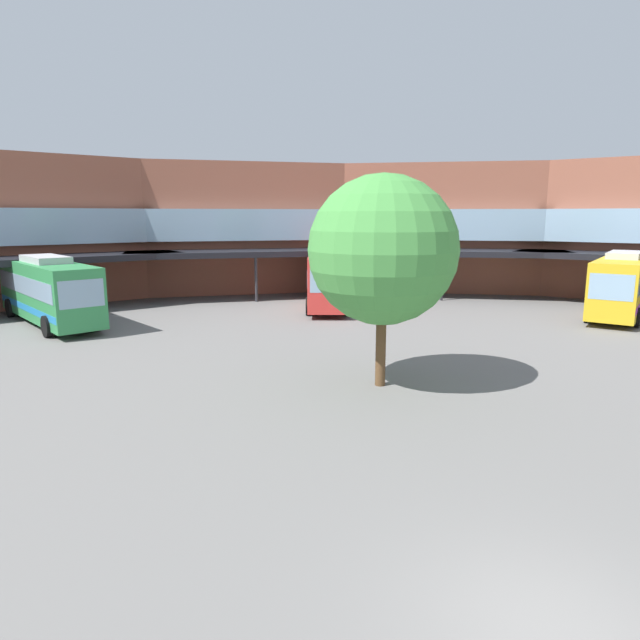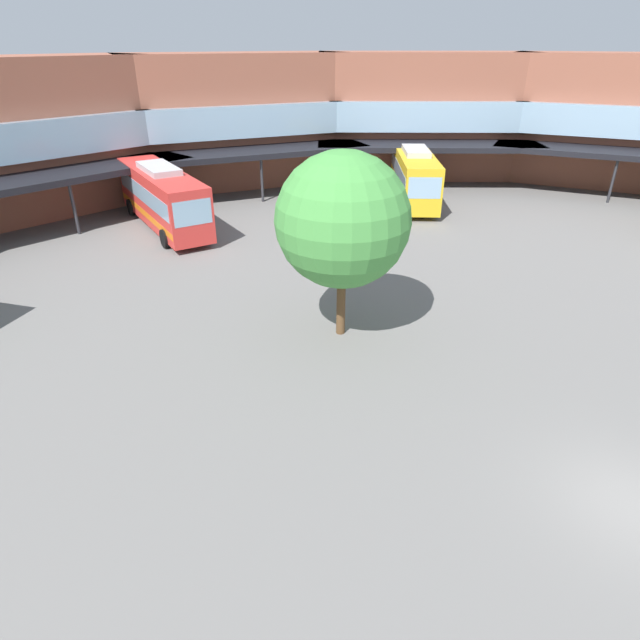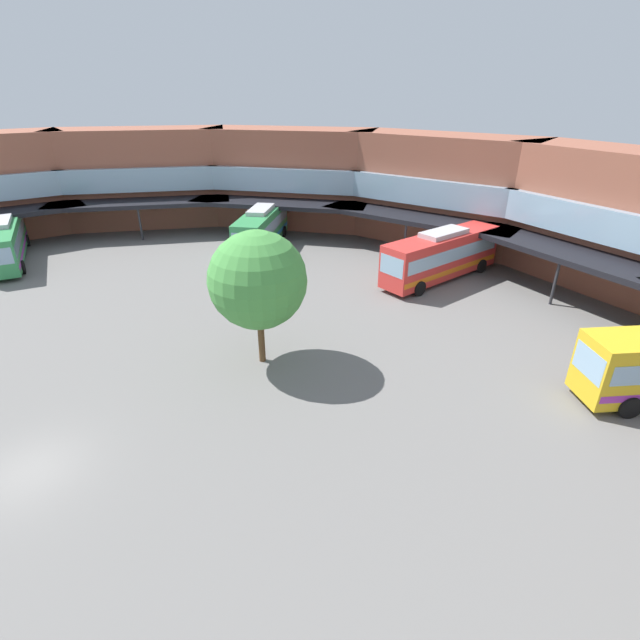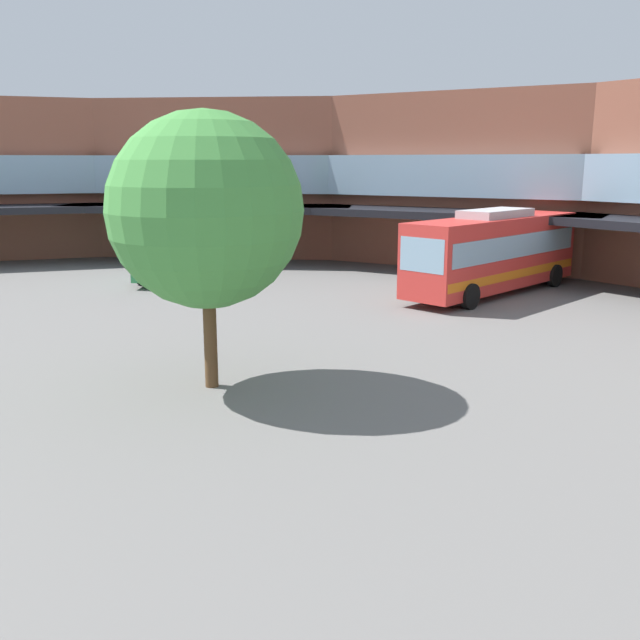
# 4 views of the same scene
# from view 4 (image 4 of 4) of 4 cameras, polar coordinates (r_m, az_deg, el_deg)

# --- Properties ---
(station_building) EXTENTS (84.84, 47.19, 9.87)m
(station_building) POSITION_cam_4_polar(r_m,az_deg,el_deg) (27.16, 11.13, 10.22)
(station_building) COLOR #93543F
(station_building) RESTS_ON ground
(bus_2) EXTENTS (8.80, 9.99, 3.78)m
(bus_2) POSITION_cam_4_polar(r_m,az_deg,el_deg) (39.51, -11.29, 6.51)
(bus_2) COLOR #338C4C
(bus_2) RESTS_ON ground
(bus_3) EXTENTS (3.25, 11.34, 3.91)m
(bus_3) POSITION_cam_4_polar(r_m,az_deg,el_deg) (33.57, 13.93, 5.43)
(bus_3) COLOR red
(bus_3) RESTS_ON ground
(plaza_tree) EXTENTS (5.14, 5.14, 7.38)m
(plaza_tree) POSITION_cam_4_polar(r_m,az_deg,el_deg) (18.73, -9.27, 8.76)
(plaza_tree) COLOR brown
(plaza_tree) RESTS_ON ground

